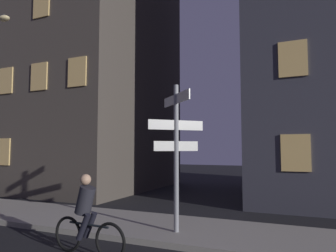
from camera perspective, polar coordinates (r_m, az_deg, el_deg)
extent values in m
cube|color=gray|center=(8.70, -4.78, -17.90)|extent=(40.00, 2.64, 0.14)
cylinder|color=gray|center=(7.54, 1.53, -5.78)|extent=(0.12, 0.12, 3.57)
cube|color=white|center=(7.64, 1.51, 5.03)|extent=(1.12, 1.12, 0.24)
cube|color=white|center=(7.56, 1.52, 0.17)|extent=(1.05, 1.05, 0.24)
cube|color=white|center=(7.54, 1.53, -3.74)|extent=(0.84, 0.84, 0.24)
ellipsoid|color=#F9E099|center=(12.57, -28.07, 17.19)|extent=(0.44, 0.28, 0.20)
torus|color=black|center=(6.36, -10.68, -20.26)|extent=(0.72, 0.12, 0.72)
torus|color=black|center=(7.08, -18.00, -18.47)|extent=(0.72, 0.12, 0.72)
cylinder|color=black|center=(6.65, -14.51, -17.28)|extent=(1.00, 0.12, 0.04)
cylinder|color=#26262D|center=(6.62, -15.08, -13.13)|extent=(0.48, 0.36, 0.61)
sphere|color=tan|center=(6.57, -15.01, -9.55)|extent=(0.22, 0.22, 0.22)
cylinder|color=black|center=(6.75, -14.30, -17.34)|extent=(0.35, 0.15, 0.55)
cylinder|color=black|center=(6.62, -15.40, -17.58)|extent=(0.35, 0.15, 0.55)
cube|color=#4C443D|center=(20.20, -17.15, 17.58)|extent=(10.28, 8.74, 19.16)
cube|color=#F2C672|center=(15.73, -28.31, -4.22)|extent=(0.90, 0.06, 1.20)
cube|color=#F2C672|center=(16.03, -27.90, 7.40)|extent=(0.90, 0.06, 1.20)
cube|color=#F2C672|center=(14.51, -22.78, 8.43)|extent=(0.90, 0.06, 1.20)
cube|color=#F2C672|center=(13.13, -16.49, 9.60)|extent=(0.90, 0.06, 1.20)
cube|color=#F2C672|center=(15.53, -22.41, 20.16)|extent=(0.90, 0.06, 1.20)
cube|color=#F2C672|center=(10.76, 22.57, -4.60)|extent=(0.90, 0.06, 1.20)
cube|color=#F2C672|center=(11.16, 22.10, 11.48)|extent=(0.90, 0.06, 1.20)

